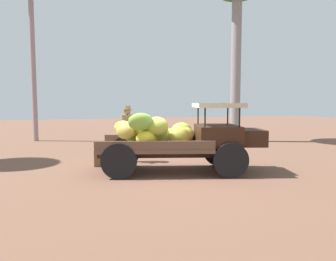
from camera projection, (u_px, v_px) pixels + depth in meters
The scene contains 4 objects.
ground_plane at pixel (179, 172), 8.49m from camera, with size 60.00×60.00×0.00m, color brown.
truck at pixel (182, 137), 8.47m from camera, with size 4.66×2.75×1.89m.
farmer at pixel (128, 130), 9.90m from camera, with size 0.53×0.46×1.80m.
wooden_crate at pixel (103, 157), 9.37m from camera, with size 0.53×0.37×0.49m, color olive.
Camera 1 is at (-2.97, -7.81, 1.89)m, focal length 33.06 mm.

